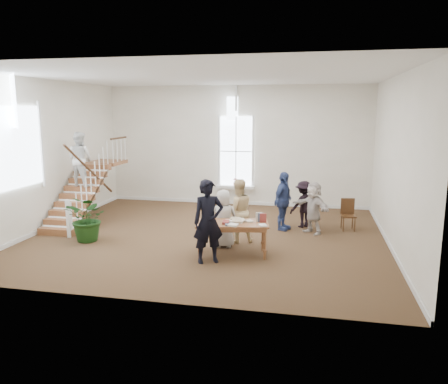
% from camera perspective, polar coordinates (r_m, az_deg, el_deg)
% --- Properties ---
extents(ground, '(10.00, 10.00, 0.00)m').
position_cam_1_polar(ground, '(12.71, -2.06, -5.75)').
color(ground, '#45321B').
rests_on(ground, ground).
extents(room_shell, '(10.49, 10.00, 10.00)m').
position_cam_1_polar(room_shell, '(16.80, 1.52, -0.29)').
color(room_shell, silver).
rests_on(room_shell, ground).
extents(staircase, '(1.10, 4.10, 2.92)m').
position_cam_1_polar(staircase, '(14.68, -18.08, 2.41)').
color(staircase, brown).
rests_on(staircase, ground).
extents(library_table, '(1.92, 1.21, 0.90)m').
position_cam_1_polar(library_table, '(10.91, 1.09, -4.43)').
color(library_table, brown).
rests_on(library_table, ground).
extents(police_officer, '(0.87, 0.77, 2.00)m').
position_cam_1_polar(police_officer, '(10.32, -2.06, -3.88)').
color(police_officer, black).
rests_on(police_officer, ground).
extents(elderly_woman, '(0.85, 0.66, 1.54)m').
position_cam_1_polar(elderly_woman, '(11.54, -0.08, -3.48)').
color(elderly_woman, beige).
rests_on(elderly_woman, ground).
extents(person_yellow, '(1.06, 0.97, 1.76)m').
position_cam_1_polar(person_yellow, '(11.94, 1.83, -2.47)').
color(person_yellow, beige).
rests_on(person_yellow, ground).
extents(woman_cluster_a, '(0.77, 1.13, 1.78)m').
position_cam_1_polar(woman_cluster_a, '(13.27, 7.72, -1.19)').
color(woman_cluster_a, navy).
rests_on(woman_cluster_a, ground).
extents(woman_cluster_b, '(1.06, 1.01, 1.45)m').
position_cam_1_polar(woman_cluster_b, '(13.72, 10.35, -1.58)').
color(woman_cluster_b, black).
rests_on(woman_cluster_b, ground).
extents(woman_cluster_c, '(1.32, 1.34, 1.54)m').
position_cam_1_polar(woman_cluster_c, '(13.07, 11.59, -2.02)').
color(woman_cluster_c, beige).
rests_on(woman_cluster_c, ground).
extents(floor_plant, '(1.38, 1.27, 1.30)m').
position_cam_1_polar(floor_plant, '(12.63, -17.28, -3.30)').
color(floor_plant, '#163912').
rests_on(floor_plant, ground).
extents(side_chair, '(0.46, 0.46, 0.95)m').
position_cam_1_polar(side_chair, '(13.79, 15.89, -2.59)').
color(side_chair, '#321D0D').
rests_on(side_chair, ground).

